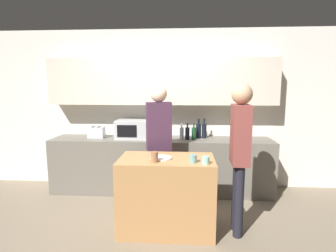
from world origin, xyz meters
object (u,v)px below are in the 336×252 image
object	(u,v)px
bottle_0	(182,133)
person_left	(159,136)
bottle_3	(199,131)
cup_0	(154,157)
plate_on_island	(161,158)
person_center	(240,146)
toaster	(96,132)
bottle_4	(204,131)
bottle_1	(187,133)
microwave	(132,129)
cup_1	(193,159)
potted_plant	(236,127)
cup_2	(206,160)
bottle_2	(194,133)

from	to	relation	value
bottle_0	person_left	size ratio (longest dim) A/B	0.15
bottle_3	cup_0	size ratio (longest dim) A/B	2.70
plate_on_island	person_center	xyz separation A→B (m)	(0.91, -0.02, 0.16)
bottle_0	person_left	distance (m)	0.69
toaster	cup_0	xyz separation A→B (m)	(1.14, -1.38, -0.03)
bottle_4	cup_0	bearing A→B (deg)	-114.29
toaster	person_left	size ratio (longest dim) A/B	0.15
bottle_1	cup_0	distance (m)	1.37
bottle_0	bottle_3	xyz separation A→B (m)	(0.28, 0.10, 0.02)
microwave	bottle_1	world-z (taller)	microwave
person_left	person_center	size ratio (longest dim) A/B	0.99
bottle_4	plate_on_island	xyz separation A→B (m)	(-0.60, -1.30, -0.12)
bottle_3	plate_on_island	size ratio (longest dim) A/B	1.24
person_left	bottle_4	bearing A→B (deg)	-148.44
microwave	cup_1	size ratio (longest dim) A/B	5.81
potted_plant	bottle_4	world-z (taller)	potted_plant
potted_plant	bottle_3	world-z (taller)	potted_plant
plate_on_island	bottle_1	bearing A→B (deg)	74.68
bottle_3	cup_0	bearing A→B (deg)	-111.23
bottle_1	cup_0	xyz separation A→B (m)	(-0.38, -1.32, -0.04)
toaster	plate_on_island	bearing A→B (deg)	-45.62
bottle_4	cup_2	distance (m)	1.50
plate_on_island	cup_2	size ratio (longest dim) A/B	3.03
bottle_2	cup_2	world-z (taller)	bottle_2
bottle_0	bottle_3	world-z (taller)	bottle_3
cup_0	person_center	xyz separation A→B (m)	(0.97, 0.14, 0.11)
cup_1	microwave	bearing A→B (deg)	125.15
potted_plant	bottle_3	bearing A→B (deg)	172.42
microwave	bottle_4	bearing A→B (deg)	3.90
bottle_4	person_center	size ratio (longest dim) A/B	0.19
microwave	bottle_3	world-z (taller)	bottle_3
bottle_1	person_left	distance (m)	0.70
toaster	bottle_0	bearing A→B (deg)	-0.84
potted_plant	cup_1	size ratio (longest dim) A/B	4.41
microwave	person_left	distance (m)	0.80
person_left	bottle_2	bearing A→B (deg)	-145.73
bottle_4	cup_0	distance (m)	1.60
toaster	cup_2	bearing A→B (deg)	-39.74
potted_plant	bottle_3	size ratio (longest dim) A/B	1.23
bottle_3	cup_0	xyz separation A→B (m)	(-0.57, -1.46, -0.06)
bottle_1	cup_1	size ratio (longest dim) A/B	3.04
bottle_3	plate_on_island	world-z (taller)	bottle_3
bottle_4	person_left	bearing A→B (deg)	-133.94
person_center	cup_2	bearing A→B (deg)	116.13
plate_on_island	cup_0	distance (m)	0.18
microwave	plate_on_island	size ratio (longest dim) A/B	2.00
bottle_0	cup_0	world-z (taller)	bottle_0
potted_plant	plate_on_island	size ratio (longest dim) A/B	1.52
toaster	person_center	world-z (taller)	person_center
potted_plant	bottle_4	size ratio (longest dim) A/B	1.20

